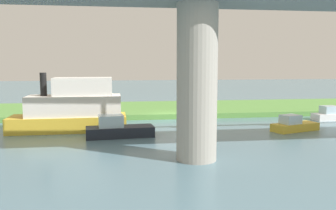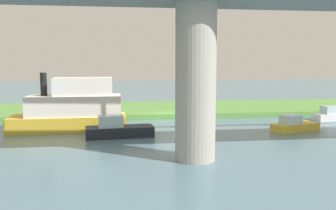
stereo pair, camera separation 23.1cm
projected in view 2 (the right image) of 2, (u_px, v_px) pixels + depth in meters
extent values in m
plane|color=slate|center=(170.00, 119.00, 34.36)|extent=(160.00, 160.00, 0.00)
cube|color=#5B9342|center=(162.00, 109.00, 40.24)|extent=(80.00, 12.00, 0.50)
cylinder|color=#9E998E|center=(196.00, 83.00, 19.55)|extent=(2.24, 2.24, 8.61)
cylinder|color=#2D334C|center=(115.00, 109.00, 35.93)|extent=(0.29, 0.29, 0.55)
cylinder|color=gold|center=(115.00, 104.00, 35.86)|extent=(0.51, 0.51, 0.60)
sphere|color=tan|center=(115.00, 99.00, 35.81)|extent=(0.24, 0.24, 0.24)
cylinder|color=brown|center=(72.00, 109.00, 34.92)|extent=(0.20, 0.20, 0.87)
cube|color=gold|center=(69.00, 123.00, 28.68)|extent=(9.18, 3.20, 1.22)
cube|color=white|center=(75.00, 105.00, 28.58)|extent=(7.35, 2.86, 1.62)
cube|color=white|center=(83.00, 86.00, 28.51)|extent=(4.60, 2.39, 1.42)
cylinder|color=black|center=(44.00, 84.00, 28.04)|extent=(0.51, 0.51, 1.83)
cube|color=#D84C2D|center=(37.00, 110.00, 28.19)|extent=(1.65, 1.85, 0.91)
cube|color=white|center=(335.00, 117.00, 33.97)|extent=(4.17, 1.75, 0.63)
cube|color=silver|center=(330.00, 110.00, 33.78)|extent=(1.55, 1.26, 0.72)
cube|color=gold|center=(295.00, 127.00, 28.48)|extent=(4.22, 2.59, 0.62)
cube|color=silver|center=(291.00, 119.00, 28.17)|extent=(1.71, 1.52, 0.71)
cube|color=#1E232D|center=(120.00, 132.00, 26.24)|extent=(5.06, 2.18, 0.77)
cube|color=silver|center=(111.00, 121.00, 26.00)|extent=(1.89, 1.55, 0.87)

